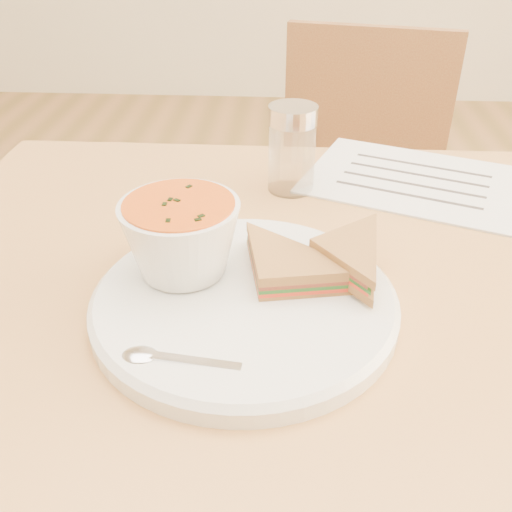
# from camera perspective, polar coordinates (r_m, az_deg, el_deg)

# --- Properties ---
(dining_table) EXTENTS (1.00, 0.70, 0.75)m
(dining_table) POSITION_cam_1_polar(r_m,az_deg,el_deg) (0.89, 6.60, -21.98)
(dining_table) COLOR #9F5931
(dining_table) RESTS_ON floor
(chair_far) EXTENTS (0.45, 0.45, 0.85)m
(chair_far) POSITION_cam_1_polar(r_m,az_deg,el_deg) (1.32, 8.97, 1.86)
(chair_far) COLOR brown
(chair_far) RESTS_ON floor
(plate) EXTENTS (0.36, 0.36, 0.02)m
(plate) POSITION_cam_1_polar(r_m,az_deg,el_deg) (0.56, -1.16, -4.72)
(plate) COLOR white
(plate) RESTS_ON dining_table
(soup_bowl) EXTENTS (0.15, 0.15, 0.08)m
(soup_bowl) POSITION_cam_1_polar(r_m,az_deg,el_deg) (0.56, -7.44, 1.48)
(soup_bowl) COLOR white
(soup_bowl) RESTS_ON plate
(sandwich_half_a) EXTENTS (0.12, 0.12, 0.03)m
(sandwich_half_a) POSITION_cam_1_polar(r_m,az_deg,el_deg) (0.53, 0.28, -3.75)
(sandwich_half_a) COLOR olive
(sandwich_half_a) RESTS_ON plate
(sandwich_half_b) EXTENTS (0.13, 0.13, 0.03)m
(sandwich_half_b) POSITION_cam_1_polar(r_m,az_deg,el_deg) (0.57, 5.30, 0.50)
(sandwich_half_b) COLOR olive
(sandwich_half_b) RESTS_ON plate
(spoon) EXTENTS (0.16, 0.05, 0.01)m
(spoon) POSITION_cam_1_polar(r_m,az_deg,el_deg) (0.48, -6.19, -10.52)
(spoon) COLOR silver
(spoon) RESTS_ON plate
(paper_menu) EXTENTS (0.35, 0.31, 0.00)m
(paper_menu) POSITION_cam_1_polar(r_m,az_deg,el_deg) (0.84, 15.60, 7.30)
(paper_menu) COLOR white
(paper_menu) RESTS_ON dining_table
(condiment_shaker) EXTENTS (0.08, 0.08, 0.12)m
(condiment_shaker) POSITION_cam_1_polar(r_m,az_deg,el_deg) (0.77, 3.60, 10.62)
(condiment_shaker) COLOR silver
(condiment_shaker) RESTS_ON dining_table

